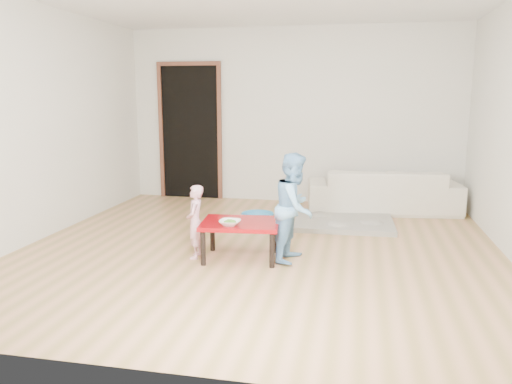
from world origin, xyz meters
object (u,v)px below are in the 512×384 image
(red_table, at_px, (241,240))
(bowl, at_px, (230,223))
(basin, at_px, (258,218))
(child_blue, at_px, (295,207))
(sofa, at_px, (383,190))
(child_pink, at_px, (195,222))

(red_table, xyz_separation_m, bowl, (-0.07, -0.16, 0.22))
(basin, bearing_deg, child_blue, -64.34)
(red_table, height_order, basin, red_table)
(red_table, bearing_deg, child_blue, 8.32)
(red_table, bearing_deg, sofa, 58.78)
(bowl, bearing_deg, red_table, 66.77)
(child_pink, xyz_separation_m, child_blue, (0.98, 0.13, 0.16))
(child_blue, bearing_deg, child_pink, 108.17)
(sofa, height_order, bowl, sofa)
(child_blue, height_order, basin, child_blue)
(basin, bearing_deg, sofa, 32.64)
(sofa, bearing_deg, child_blue, 61.29)
(bowl, distance_m, child_pink, 0.40)
(sofa, relative_size, red_table, 2.69)
(child_pink, xyz_separation_m, basin, (0.34, 1.46, -0.30))
(red_table, distance_m, child_blue, 0.63)
(red_table, xyz_separation_m, child_blue, (0.53, 0.08, 0.34))
(bowl, bearing_deg, basin, 91.69)
(child_pink, distance_m, child_blue, 1.00)
(red_table, bearing_deg, child_pink, -173.11)
(red_table, height_order, child_blue, child_blue)
(sofa, xyz_separation_m, red_table, (-1.47, -2.42, -0.11))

